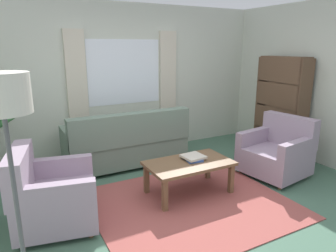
% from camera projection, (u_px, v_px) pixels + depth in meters
% --- Properties ---
extents(ground_plane, '(6.24, 6.24, 0.00)m').
position_uv_depth(ground_plane, '(191.00, 204.00, 3.78)').
color(ground_plane, '#476B56').
extents(wall_back, '(5.32, 0.12, 2.60)m').
position_uv_depth(wall_back, '(124.00, 81.00, 5.37)').
color(wall_back, beige).
rests_on(wall_back, ground_plane).
extents(window_with_curtains, '(1.98, 0.07, 1.40)m').
position_uv_depth(window_with_curtains, '(125.00, 72.00, 5.26)').
color(window_with_curtains, white).
extents(area_rug, '(2.33, 2.02, 0.01)m').
position_uv_depth(area_rug, '(191.00, 204.00, 3.77)').
color(area_rug, '#9E4C47').
rests_on(area_rug, ground_plane).
extents(couch, '(1.90, 0.82, 0.92)m').
position_uv_depth(couch, '(127.00, 144.00, 4.90)').
color(couch, slate).
rests_on(couch, ground_plane).
extents(armchair_left, '(0.97, 0.99, 0.88)m').
position_uv_depth(armchair_left, '(50.00, 195.00, 3.24)').
color(armchair_left, '#998499').
rests_on(armchair_left, ground_plane).
extents(armchair_right, '(0.93, 0.95, 0.88)m').
position_uv_depth(armchair_right, '(277.00, 152.00, 4.56)').
color(armchair_right, '#998499').
rests_on(armchair_right, ground_plane).
extents(coffee_table, '(1.10, 0.64, 0.44)m').
position_uv_depth(coffee_table, '(189.00, 166.00, 3.96)').
color(coffee_table, brown).
rests_on(coffee_table, ground_plane).
extents(book_stack_on_table, '(0.29, 0.30, 0.06)m').
position_uv_depth(book_stack_on_table, '(193.00, 157.00, 4.03)').
color(book_stack_on_table, '#335199').
rests_on(book_stack_on_table, coffee_table).
extents(bookshelf, '(0.30, 0.94, 1.72)m').
position_uv_depth(bookshelf, '(281.00, 106.00, 5.31)').
color(bookshelf, brown).
rests_on(bookshelf, ground_plane).
extents(standing_lamp, '(0.33, 0.33, 1.75)m').
position_uv_depth(standing_lamp, '(5.00, 122.00, 1.80)').
color(standing_lamp, '#4C4C51').
rests_on(standing_lamp, ground_plane).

